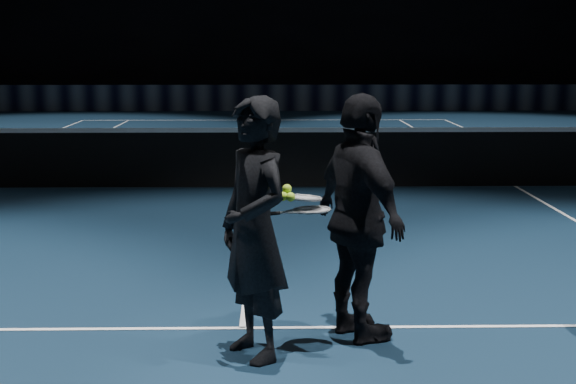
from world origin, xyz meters
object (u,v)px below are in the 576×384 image
Objects in this scene: player_a at (254,229)px; racket_upper at (303,198)px; player_b at (360,219)px; racket_lower at (312,210)px; tennis_balls at (287,194)px.

player_a is 0.44m from racket_upper.
player_b reaches higher than racket_upper.
racket_lower is 0.11m from racket_upper.
tennis_balls reaches higher than racket_upper.
player_b is 2.74× the size of racket_upper.
player_a reaches higher than racket_lower.
racket_upper is at bearing 141.34° from racket_lower.
racket_upper is 0.16m from tennis_balls.
tennis_balls is (0.23, 0.11, 0.23)m from player_a.
tennis_balls is (-0.12, -0.09, 0.04)m from racket_upper.
racket_upper is (-0.43, -0.15, 0.19)m from player_b.
tennis_balls reaches higher than racket_lower.
player_b is at bearing 23.38° from tennis_balls.
racket_upper is (-0.06, 0.02, 0.09)m from racket_lower.
player_b is at bearing 0.00° from racket_lower.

